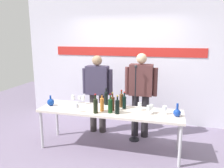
# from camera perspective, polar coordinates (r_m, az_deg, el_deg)

# --- Properties ---
(ground_plane) EXTENTS (10.00, 10.00, 0.00)m
(ground_plane) POSITION_cam_1_polar(r_m,az_deg,el_deg) (4.23, -0.54, -16.13)
(ground_plane) COLOR slate
(back_wall) EXTENTS (4.95, 0.11, 3.00)m
(back_wall) POSITION_cam_1_polar(r_m,az_deg,el_deg) (5.24, 3.86, 6.62)
(back_wall) COLOR silver
(back_wall) RESTS_ON ground
(display_table) EXTENTS (2.51, 0.67, 0.74)m
(display_table) POSITION_cam_1_polar(r_m,az_deg,el_deg) (3.95, -0.56, -7.38)
(display_table) COLOR silver
(display_table) RESTS_ON ground
(decanter_blue_left) EXTENTS (0.13, 0.13, 0.19)m
(decanter_blue_left) POSITION_cam_1_polar(r_m,az_deg,el_deg) (4.30, -15.35, -4.45)
(decanter_blue_left) COLOR #113998
(decanter_blue_left) RESTS_ON display_table
(decanter_blue_right) EXTENTS (0.12, 0.12, 0.22)m
(decanter_blue_right) POSITION_cam_1_polar(r_m,az_deg,el_deg) (3.76, 16.24, -6.95)
(decanter_blue_right) COLOR #15399C
(decanter_blue_right) RESTS_ON display_table
(presenter_left) EXTENTS (0.64, 0.22, 1.62)m
(presenter_left) POSITION_cam_1_polar(r_m,az_deg,el_deg) (4.62, -3.72, -1.25)
(presenter_left) COLOR #312C2D
(presenter_left) RESTS_ON ground
(presenter_right) EXTENTS (0.63, 0.22, 1.68)m
(presenter_right) POSITION_cam_1_polar(r_m,az_deg,el_deg) (4.42, 7.34, -1.48)
(presenter_right) COLOR black
(presenter_right) RESTS_ON ground
(wine_bottle_0) EXTENTS (0.07, 0.07, 0.30)m
(wine_bottle_0) POSITION_cam_1_polar(r_m,az_deg,el_deg) (3.98, 3.16, -4.47)
(wine_bottle_0) COLOR black
(wine_bottle_0) RESTS_ON display_table
(wine_bottle_1) EXTENTS (0.08, 0.08, 0.33)m
(wine_bottle_1) POSITION_cam_1_polar(r_m,az_deg,el_deg) (3.75, -4.22, -5.33)
(wine_bottle_1) COLOR black
(wine_bottle_1) RESTS_ON display_table
(wine_bottle_2) EXTENTS (0.07, 0.07, 0.32)m
(wine_bottle_2) POSITION_cam_1_polar(r_m,az_deg,el_deg) (3.87, 0.13, -4.81)
(wine_bottle_2) COLOR #452512
(wine_bottle_2) RESTS_ON display_table
(wine_bottle_3) EXTENTS (0.07, 0.07, 0.32)m
(wine_bottle_3) POSITION_cam_1_polar(r_m,az_deg,el_deg) (4.19, -1.52, -3.47)
(wine_bottle_3) COLOR black
(wine_bottle_3) RESTS_ON display_table
(wine_bottle_4) EXTENTS (0.07, 0.07, 0.30)m
(wine_bottle_4) POSITION_cam_1_polar(r_m,az_deg,el_deg) (3.84, -2.57, -5.01)
(wine_bottle_4) COLOR orange
(wine_bottle_4) RESTS_ON display_table
(wine_bottle_5) EXTENTS (0.08, 0.08, 0.33)m
(wine_bottle_5) POSITION_cam_1_polar(r_m,az_deg,el_deg) (3.76, -0.44, -5.37)
(wine_bottle_5) COLOR #113615
(wine_bottle_5) RESTS_ON display_table
(wine_bottle_6) EXTENTS (0.07, 0.07, 0.32)m
(wine_bottle_6) POSITION_cam_1_polar(r_m,az_deg,el_deg) (4.06, 2.42, -3.98)
(wine_bottle_6) COLOR #55361B
(wine_bottle_6) RESTS_ON display_table
(wine_bottle_7) EXTENTS (0.07, 0.07, 0.32)m
(wine_bottle_7) POSITION_cam_1_polar(r_m,az_deg,el_deg) (3.71, 1.37, -5.61)
(wine_bottle_7) COLOR black
(wine_bottle_7) RESTS_ON display_table
(wine_glass_left_0) EXTENTS (0.06, 0.06, 0.15)m
(wine_glass_left_0) POSITION_cam_1_polar(r_m,az_deg,el_deg) (3.85, -8.90, -5.49)
(wine_glass_left_0) COLOR white
(wine_glass_left_0) RESTS_ON display_table
(wine_glass_left_1) EXTENTS (0.06, 0.06, 0.13)m
(wine_glass_left_1) POSITION_cam_1_polar(r_m,az_deg,el_deg) (4.38, -8.28, -3.55)
(wine_glass_left_1) COLOR white
(wine_glass_left_1) RESTS_ON display_table
(wine_glass_left_2) EXTENTS (0.06, 0.06, 0.17)m
(wine_glass_left_2) POSITION_cam_1_polar(r_m,az_deg,el_deg) (4.27, -7.32, -3.53)
(wine_glass_left_2) COLOR white
(wine_glass_left_2) RESTS_ON display_table
(wine_glass_left_3) EXTENTS (0.06, 0.06, 0.16)m
(wine_glass_left_3) POSITION_cam_1_polar(r_m,az_deg,el_deg) (4.36, -9.87, -3.43)
(wine_glass_left_3) COLOR white
(wine_glass_left_3) RESTS_ON display_table
(wine_glass_right_0) EXTENTS (0.07, 0.07, 0.15)m
(wine_glass_right_0) POSITION_cam_1_polar(r_m,az_deg,el_deg) (3.73, 9.34, -6.08)
(wine_glass_right_0) COLOR white
(wine_glass_right_0) RESTS_ON display_table
(wine_glass_right_1) EXTENTS (0.06, 0.06, 0.15)m
(wine_glass_right_1) POSITION_cam_1_polar(r_m,az_deg,el_deg) (3.81, 9.99, -5.77)
(wine_glass_right_1) COLOR white
(wine_glass_right_1) RESTS_ON display_table
(wine_glass_right_2) EXTENTS (0.07, 0.07, 0.14)m
(wine_glass_right_2) POSITION_cam_1_polar(r_m,az_deg,el_deg) (3.91, 7.08, -5.23)
(wine_glass_right_2) COLOR white
(wine_glass_right_2) RESTS_ON display_table
(wine_glass_right_3) EXTENTS (0.07, 0.07, 0.14)m
(wine_glass_right_3) POSITION_cam_1_polar(r_m,az_deg,el_deg) (3.79, 13.27, -6.07)
(wine_glass_right_3) COLOR white
(wine_glass_right_3) RESTS_ON display_table
(microphone_stand) EXTENTS (0.20, 0.20, 1.49)m
(microphone_stand) POSITION_cam_1_polar(r_m,az_deg,el_deg) (4.36, 5.81, -8.15)
(microphone_stand) COLOR black
(microphone_stand) RESTS_ON ground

